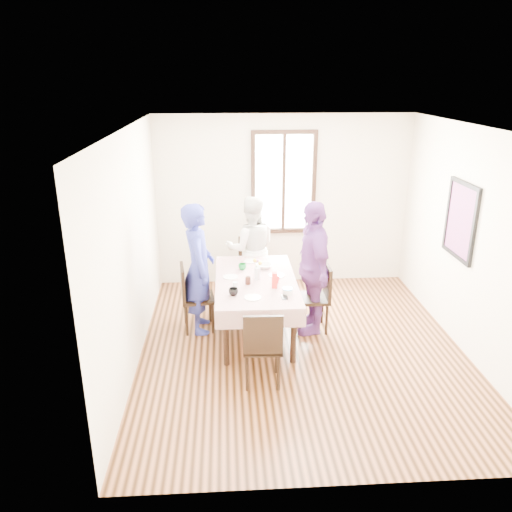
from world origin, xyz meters
name	(u,v)px	position (x,y,z in m)	size (l,w,h in m)	color
ground	(301,348)	(0.00, 0.00, 0.00)	(4.50, 4.50, 0.00)	black
back_wall	(283,201)	(0.00, 2.25, 1.35)	(4.00, 4.00, 0.00)	beige
right_wall	(471,243)	(2.00, 0.00, 1.35)	(4.50, 4.50, 0.00)	beige
window_frame	(284,183)	(0.00, 2.23, 1.65)	(1.02, 0.06, 1.62)	black
window_pane	(284,183)	(0.00, 2.24, 1.65)	(0.90, 0.02, 1.50)	white
art_poster	(461,220)	(1.98, 0.30, 1.55)	(0.04, 0.76, 0.96)	red
dining_table	(256,307)	(-0.55, 0.46, 0.38)	(0.91, 1.67, 0.75)	black
tablecloth	(256,280)	(-0.55, 0.46, 0.76)	(1.03, 1.79, 0.01)	#580C10
chair_left	(198,298)	(-1.31, 0.62, 0.46)	(0.42, 0.42, 0.91)	black
chair_right	(313,298)	(0.21, 0.51, 0.46)	(0.42, 0.42, 0.91)	black
chair_far	(251,269)	(-0.55, 1.61, 0.46)	(0.42, 0.42, 0.91)	black
chair_near	(262,345)	(-0.55, -0.69, 0.46)	(0.42, 0.42, 0.91)	black
person_left	(198,268)	(-1.29, 0.62, 0.87)	(0.63, 0.42, 1.74)	navy
person_far	(251,248)	(-0.55, 1.59, 0.79)	(0.77, 0.60, 1.59)	silver
person_right	(312,268)	(0.19, 0.51, 0.89)	(1.04, 0.43, 1.77)	#6A357F
mug_black	(233,292)	(-0.84, -0.02, 0.81)	(0.11, 0.11, 0.09)	black
mug_flag	(276,280)	(-0.29, 0.33, 0.80)	(0.08, 0.08, 0.08)	red
mug_green	(242,267)	(-0.71, 0.81, 0.80)	(0.11, 0.11, 0.08)	#0C7226
serving_bowl	(264,266)	(-0.41, 0.86, 0.79)	(0.22, 0.22, 0.05)	white
juice_carton	(275,280)	(-0.33, 0.18, 0.86)	(0.06, 0.06, 0.20)	red
butter_tub	(288,291)	(-0.19, -0.01, 0.79)	(0.12, 0.12, 0.06)	white
jam_jar	(248,281)	(-0.65, 0.31, 0.81)	(0.07, 0.07, 0.10)	black
drinking_glass	(235,285)	(-0.82, 0.18, 0.81)	(0.06, 0.06, 0.09)	silver
smartphone	(284,297)	(-0.24, -0.11, 0.77)	(0.07, 0.15, 0.01)	black
flower_vase	(257,273)	(-0.53, 0.48, 0.84)	(0.08, 0.08, 0.15)	silver
plate_left	(231,277)	(-0.87, 0.55, 0.77)	(0.20, 0.20, 0.01)	white
plate_right	(277,275)	(-0.27, 0.56, 0.77)	(0.20, 0.20, 0.01)	white
plate_far	(251,261)	(-0.57, 1.12, 0.77)	(0.20, 0.20, 0.01)	white
plate_near	(252,298)	(-0.62, -0.11, 0.77)	(0.20, 0.20, 0.01)	white
butter_lid	(288,289)	(-0.19, -0.01, 0.83)	(0.12, 0.12, 0.01)	blue
flower_bunch	(257,264)	(-0.53, 0.48, 0.97)	(0.09, 0.09, 0.10)	yellow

